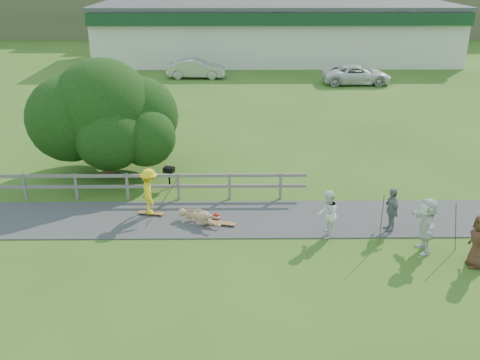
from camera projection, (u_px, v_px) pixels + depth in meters
The scene contains 20 objects.
ground at pixel (229, 239), 18.08m from camera, with size 260.00×260.00×0.00m, color #325618.
path at pixel (229, 219), 19.46m from camera, with size 34.00×3.00×0.04m, color #343436.
fence at pixel (111, 182), 20.81m from camera, with size 15.05×0.10×1.10m.
strip_mall at pixel (275, 32), 49.42m from camera, with size 32.50×10.75×5.10m.
skater_rider at pixel (150, 194), 19.44m from camera, with size 1.12×0.64×1.73m, color yellow.
skater_fallen at pixel (199, 217), 18.98m from camera, with size 1.70×0.41×0.62m, color tan.
spectator_a at pixel (327, 214), 17.94m from camera, with size 0.82×0.64×1.68m, color white.
spectator_b at pixel (391, 210), 18.38m from camera, with size 0.94×0.39×1.60m, color slate.
spectator_c at pixel (479, 241), 16.19m from camera, with size 0.84×0.55×1.73m, color #4D2C1F.
spectator_d at pixel (426, 225), 17.01m from camera, with size 1.73×0.55×1.86m, color silver.
car_silver at pixel (196, 69), 42.36m from camera, with size 1.60×4.57×1.51m, color #AFB1B7.
car_white at pixel (357, 75), 40.35m from camera, with size 2.38×5.16×1.43m, color silver.
tree at pixel (105, 127), 22.93m from camera, with size 6.95×6.95×4.20m, color black, non-canonical shape.
bbq at pixel (169, 177), 22.01m from camera, with size 0.42×0.32×0.90m, color black, non-canonical shape.
longboard_rider at pixel (151, 214), 19.75m from camera, with size 0.94×0.23×0.10m, color brown, non-canonical shape.
longboard_fallen at pixel (222, 224), 18.99m from camera, with size 0.98×0.24×0.11m, color brown, non-canonical shape.
helmet at pixel (217, 217), 19.38m from camera, with size 0.27×0.27×0.27m, color #9E140E.
pole_rider at pixel (168, 190), 19.83m from camera, with size 0.03×0.03×1.67m, color brown.
pole_spec_left at pixel (381, 221), 17.32m from camera, with size 0.03×0.03×1.84m, color brown.
pole_spec_right at pixel (456, 227), 17.05m from camera, with size 0.03×0.03×1.73m, color brown.
Camera 1 is at (0.22, -15.94, 8.77)m, focal length 40.00 mm.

